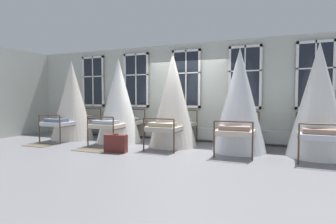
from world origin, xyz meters
name	(u,v)px	position (x,y,z in m)	size (l,w,h in m)	color
ground	(174,146)	(0.00, 0.00, 0.00)	(21.45, 21.45, 0.00)	slate
back_wall_with_windows	(187,92)	(0.00, 1.17, 1.52)	(11.73, 0.10, 3.04)	#B2B7AD
window_bank	(186,106)	(0.00, 1.05, 1.10)	(8.06, 0.10, 2.77)	black
cot_first	(72,101)	(-3.57, -0.03, 1.24)	(1.35, 1.95, 2.56)	#4C3323
cot_second	(119,101)	(-1.80, 0.01, 1.24)	(1.35, 1.95, 2.55)	#4C3323
cot_third	(173,101)	(-0.04, 0.03, 1.26)	(1.35, 1.94, 2.60)	#4C3323
cot_fourth	(239,101)	(1.79, -0.05, 1.26)	(1.35, 1.94, 2.60)	#4C3323
cot_fifth	(318,101)	(3.53, 0.01, 1.28)	(1.35, 1.95, 2.63)	#4C3323
rug_first	(40,145)	(-3.56, -1.36, 0.01)	(0.80, 0.56, 0.01)	brown
rug_second	(91,150)	(-1.78, -1.36, 0.01)	(0.80, 0.56, 0.01)	brown
suitcase_dark	(116,143)	(-1.00, -1.36, 0.22)	(0.58, 0.28, 0.47)	#5B231E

